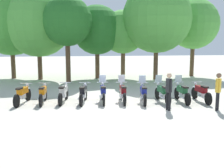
{
  "coord_description": "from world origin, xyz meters",
  "views": [
    {
      "loc": [
        -1.78,
        -14.31,
        3.29
      ],
      "look_at": [
        0.0,
        0.5,
        0.9
      ],
      "focal_mm": 45.42,
      "sensor_mm": 36.0,
      "label": 1
    }
  ],
  "objects_px": {
    "motorcycle_1": "(43,94)",
    "tree_3": "(97,30)",
    "motorcycle_8": "(182,92)",
    "motorcycle_9": "(201,92)",
    "motorcycle_5": "(123,92)",
    "motorcycle_6": "(143,93)",
    "tree_5": "(157,18)",
    "motorcycle_3": "(83,93)",
    "motorcycle_7": "(162,92)",
    "tree_2": "(67,21)",
    "person_1": "(218,88)",
    "person_0": "(169,88)",
    "motorcycle_4": "(103,92)",
    "tree_6": "(194,24)",
    "tree_0": "(11,21)",
    "tree_1": "(38,23)",
    "motorcycle_2": "(63,93)",
    "motorcycle_0": "(23,94)",
    "tree_4": "(123,32)"
  },
  "relations": [
    {
      "from": "motorcycle_6",
      "to": "tree_3",
      "type": "xyz_separation_m",
      "value": [
        -1.72,
        9.57,
        3.48
      ]
    },
    {
      "from": "motorcycle_4",
      "to": "motorcycle_5",
      "type": "bearing_deg",
      "value": -92.39
    },
    {
      "from": "motorcycle_3",
      "to": "person_0",
      "type": "distance_m",
      "value": 4.42
    },
    {
      "from": "motorcycle_8",
      "to": "motorcycle_9",
      "type": "distance_m",
      "value": 1.03
    },
    {
      "from": "motorcycle_3",
      "to": "person_1",
      "type": "relative_size",
      "value": 1.24
    },
    {
      "from": "tree_2",
      "to": "tree_5",
      "type": "bearing_deg",
      "value": 6.5
    },
    {
      "from": "motorcycle_3",
      "to": "tree_6",
      "type": "xyz_separation_m",
      "value": [
        9.8,
        9.62,
        4.05
      ]
    },
    {
      "from": "motorcycle_1",
      "to": "person_0",
      "type": "relative_size",
      "value": 1.25
    },
    {
      "from": "motorcycle_1",
      "to": "tree_0",
      "type": "distance_m",
      "value": 11.19
    },
    {
      "from": "tree_6",
      "to": "motorcycle_8",
      "type": "bearing_deg",
      "value": -114.92
    },
    {
      "from": "motorcycle_1",
      "to": "motorcycle_3",
      "type": "relative_size",
      "value": 1.01
    },
    {
      "from": "tree_5",
      "to": "motorcycle_3",
      "type": "bearing_deg",
      "value": -127.22
    },
    {
      "from": "motorcycle_1",
      "to": "tree_3",
      "type": "bearing_deg",
      "value": -18.88
    },
    {
      "from": "motorcycle_6",
      "to": "motorcycle_9",
      "type": "distance_m",
      "value": 3.08
    },
    {
      "from": "motorcycle_3",
      "to": "motorcycle_7",
      "type": "relative_size",
      "value": 0.99
    },
    {
      "from": "motorcycle_6",
      "to": "motorcycle_8",
      "type": "distance_m",
      "value": 2.05
    },
    {
      "from": "tree_4",
      "to": "tree_5",
      "type": "xyz_separation_m",
      "value": [
        2.47,
        -1.38,
        1.06
      ]
    },
    {
      "from": "tree_6",
      "to": "tree_3",
      "type": "bearing_deg",
      "value": -177.19
    },
    {
      "from": "tree_5",
      "to": "motorcycle_7",
      "type": "bearing_deg",
      "value": -103.09
    },
    {
      "from": "tree_1",
      "to": "tree_4",
      "type": "xyz_separation_m",
      "value": [
        6.87,
        0.34,
        -0.7
      ]
    },
    {
      "from": "motorcycle_7",
      "to": "motorcycle_4",
      "type": "bearing_deg",
      "value": 79.49
    },
    {
      "from": "motorcycle_2",
      "to": "motorcycle_5",
      "type": "bearing_deg",
      "value": -85.93
    },
    {
      "from": "motorcycle_3",
      "to": "motorcycle_2",
      "type": "bearing_deg",
      "value": 88.66
    },
    {
      "from": "motorcycle_4",
      "to": "tree_1",
      "type": "relative_size",
      "value": 0.3
    },
    {
      "from": "motorcycle_0",
      "to": "tree_4",
      "type": "height_order",
      "value": "tree_4"
    },
    {
      "from": "motorcycle_4",
      "to": "person_0",
      "type": "xyz_separation_m",
      "value": [
        2.86,
        -2.07,
        0.52
      ]
    },
    {
      "from": "tree_2",
      "to": "tree_6",
      "type": "height_order",
      "value": "tree_6"
    },
    {
      "from": "motorcycle_6",
      "to": "motorcycle_4",
      "type": "bearing_deg",
      "value": 86.23
    },
    {
      "from": "motorcycle_1",
      "to": "motorcycle_4",
      "type": "bearing_deg",
      "value": -90.01
    },
    {
      "from": "motorcycle_6",
      "to": "person_1",
      "type": "bearing_deg",
      "value": -116.17
    },
    {
      "from": "tree_2",
      "to": "tree_0",
      "type": "bearing_deg",
      "value": 149.38
    },
    {
      "from": "tree_3",
      "to": "motorcycle_5",
      "type": "bearing_deg",
      "value": -85.75
    },
    {
      "from": "tree_1",
      "to": "tree_6",
      "type": "distance_m",
      "value": 13.14
    },
    {
      "from": "motorcycle_4",
      "to": "motorcycle_9",
      "type": "distance_m",
      "value": 5.16
    },
    {
      "from": "motorcycle_4",
      "to": "motorcycle_8",
      "type": "height_order",
      "value": "same"
    },
    {
      "from": "motorcycle_1",
      "to": "tree_2",
      "type": "distance_m",
      "value": 8.17
    },
    {
      "from": "motorcycle_2",
      "to": "person_0",
      "type": "relative_size",
      "value": 1.24
    },
    {
      "from": "tree_3",
      "to": "tree_6",
      "type": "bearing_deg",
      "value": 2.81
    },
    {
      "from": "person_1",
      "to": "tree_2",
      "type": "height_order",
      "value": "tree_2"
    },
    {
      "from": "motorcycle_1",
      "to": "motorcycle_8",
      "type": "bearing_deg",
      "value": -92.68
    },
    {
      "from": "tree_2",
      "to": "motorcycle_7",
      "type": "bearing_deg",
      "value": -55.77
    },
    {
      "from": "motorcycle_5",
      "to": "motorcycle_6",
      "type": "xyz_separation_m",
      "value": [
        1.03,
        -0.3,
        0.0
      ]
    },
    {
      "from": "motorcycle_9",
      "to": "person_0",
      "type": "bearing_deg",
      "value": 122.16
    },
    {
      "from": "motorcycle_4",
      "to": "tree_6",
      "type": "bearing_deg",
      "value": -39.86
    },
    {
      "from": "motorcycle_3",
      "to": "motorcycle_8",
      "type": "xyz_separation_m",
      "value": [
        5.13,
        -0.43,
        0.01
      ]
    },
    {
      "from": "person_0",
      "to": "tree_5",
      "type": "relative_size",
      "value": 0.23
    },
    {
      "from": "motorcycle_9",
      "to": "tree_3",
      "type": "xyz_separation_m",
      "value": [
        -4.79,
        9.69,
        3.5
      ]
    },
    {
      "from": "motorcycle_4",
      "to": "motorcycle_2",
      "type": "bearing_deg",
      "value": 87.87
    },
    {
      "from": "motorcycle_3",
      "to": "tree_5",
      "type": "relative_size",
      "value": 0.28
    },
    {
      "from": "motorcycle_5",
      "to": "motorcycle_7",
      "type": "height_order",
      "value": "same"
    }
  ]
}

